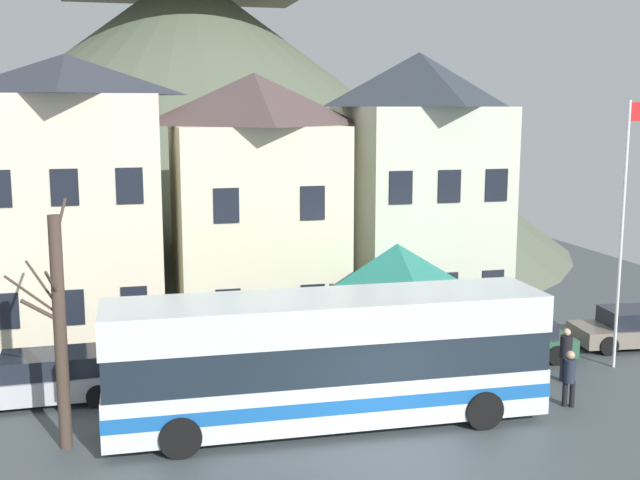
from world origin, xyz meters
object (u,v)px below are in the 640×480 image
townhouse_00 (72,201)px  pedestrian_01 (566,353)px  townhouse_02 (417,190)px  transit_bus (328,361)px  flagpole (625,218)px  public_bench (426,327)px  hilltop_castle (191,97)px  pedestrian_02 (544,343)px  parked_car_01 (46,378)px  parked_car_02 (505,339)px  bus_shelter (397,269)px  townhouse_01 (256,206)px  parked_car_00 (636,328)px  pedestrian_00 (569,376)px  bare_tree_01 (59,330)px

townhouse_00 → pedestrian_01: 16.80m
townhouse_02 → transit_bus: size_ratio=0.89×
transit_bus → flagpole: flagpole is taller
pedestrian_01 → public_bench: 5.63m
hilltop_castle → transit_bus: bearing=-88.7°
hilltop_castle → townhouse_00: bearing=-106.6°
pedestrian_02 → townhouse_02: bearing=104.9°
townhouse_00 → hilltop_castle: (5.88, 19.68, 3.74)m
hilltop_castle → parked_car_01: (-6.49, -25.62, -7.98)m
parked_car_01 → townhouse_02: bearing=-158.1°
townhouse_02 → parked_car_02: townhouse_02 is taller
hilltop_castle → bus_shelter: (3.91, -25.15, -5.50)m
townhouse_00 → pedestrian_01: bearing=-29.4°
townhouse_00 → transit_bus: size_ratio=0.87×
townhouse_00 → flagpole: 17.99m
bus_shelter → townhouse_01: bearing=126.4°
hilltop_castle → flagpole: 29.14m
parked_car_00 → pedestrian_00: bearing=46.5°
bus_shelter → pedestrian_02: size_ratio=2.38×
bare_tree_01 → flagpole: bearing=7.1°
public_bench → parked_car_00: bearing=-20.0°
pedestrian_02 → public_bench: 4.67m
flagpole → pedestrian_01: bearing=-160.0°
pedestrian_02 → flagpole: flagpole is taller
bus_shelter → bare_tree_01: bare_tree_01 is taller
transit_bus → pedestrian_02: 7.96m
pedestrian_00 → transit_bus: bearing=176.5°
pedestrian_01 → bus_shelter: bearing=150.3°
transit_bus → pedestrian_01: 7.84m
townhouse_01 → pedestrian_02: bearing=-38.9°
parked_car_00 → public_bench: (-6.69, 2.44, -0.16)m
parked_car_02 → public_bench: 3.10m
transit_bus → parked_car_00: size_ratio=2.64×
pedestrian_01 → townhouse_01: bearing=137.3°
townhouse_01 → parked_car_02: 9.64m
townhouse_01 → hilltop_castle: 20.71m
townhouse_00 → bus_shelter: townhouse_00 is taller
parked_car_00 → parked_car_02: bearing=7.8°
hilltop_castle → public_bench: bearing=-75.3°
townhouse_01 → pedestrian_01: townhouse_01 is taller
transit_bus → bare_tree_01: 6.58m
transit_bus → parked_car_02: (6.97, 3.91, -1.06)m
townhouse_01 → parked_car_02: bearing=-33.8°
townhouse_02 → pedestrian_01: townhouse_02 is taller
pedestrian_02 → bare_tree_01: bearing=-170.9°
transit_bus → pedestrian_01: transit_bus is taller
pedestrian_01 → pedestrian_02: bearing=97.6°
transit_bus → flagpole: bearing=14.0°
flagpole → transit_bus: bearing=-167.3°
hilltop_castle → bare_tree_01: (-5.80, -28.91, -5.75)m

